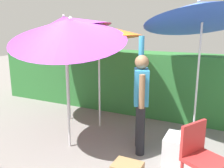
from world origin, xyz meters
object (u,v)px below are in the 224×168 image
Objects in this scene: umbrella_yellow at (65,25)px; chair_plastic at (201,155)px; umbrella_rainbow at (201,12)px; person_vendor at (141,97)px; umbrella_navy at (98,32)px; cooler_box at (181,152)px; umbrella_orange at (68,30)px.

umbrella_yellow is 2.73× the size of chair_plastic.
umbrella_rainbow is 1.70m from person_vendor.
person_vendor is 1.31m from chair_plastic.
umbrella_rainbow is 3.11× the size of chair_plastic.
umbrella_yellow reaches higher than umbrella_navy.
umbrella_orange is at bearing -173.95° from cooler_box.
umbrella_orange reaches higher than person_vendor.
umbrella_yellow reaches higher than chair_plastic.
umbrella_rainbow is 1.12× the size of umbrella_orange.
person_vendor is (1.09, -0.58, -0.98)m from umbrella_navy.
umbrella_navy reaches higher than person_vendor.
umbrella_rainbow reaches higher than chair_plastic.
umbrella_yellow reaches higher than cooler_box.
person_vendor is at bearing -18.62° from umbrella_yellow.
umbrella_navy is (0.79, -0.06, -0.13)m from umbrella_yellow.
chair_plastic reaches higher than cooler_box.
umbrella_navy is 1.18× the size of person_vendor.
chair_plastic is 1.91× the size of cooler_box.
chair_plastic is (1.03, -0.70, -0.42)m from person_vendor.
umbrella_rainbow is at bearing 48.90° from person_vendor.
umbrella_yellow is 3.55m from chair_plastic.
person_vendor is at bearing -131.10° from umbrella_rainbow.
umbrella_yellow is 3.27m from cooler_box.
umbrella_orange is 2.51m from cooler_box.
chair_plastic is at bearing -57.80° from cooler_box.
umbrella_navy is at bearing 89.93° from umbrella_orange.
umbrella_navy is 4.74× the size of cooler_box.
umbrella_orange reaches higher than umbrella_yellow.
cooler_box is (-0.32, 0.51, -0.28)m from chair_plastic.
umbrella_rainbow is 2.26m from cooler_box.
umbrella_navy is 2.58m from cooler_box.
umbrella_yellow is at bearing 176.00° from umbrella_navy.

